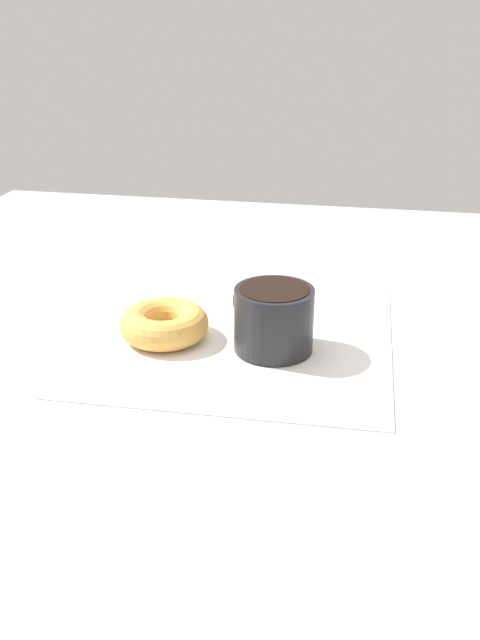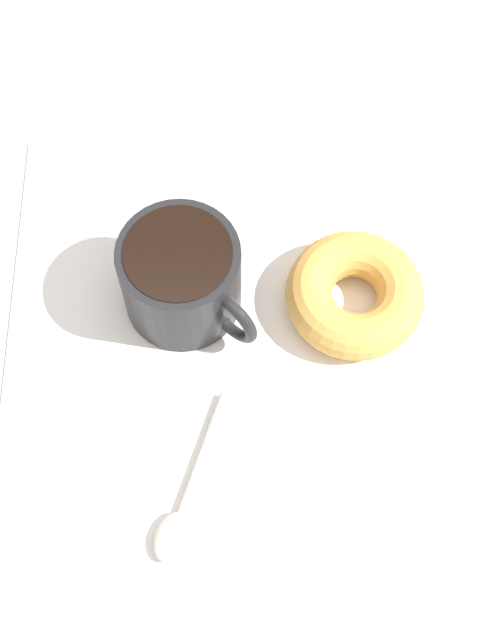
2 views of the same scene
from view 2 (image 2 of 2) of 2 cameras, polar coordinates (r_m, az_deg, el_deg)
The scene contains 5 objects.
ground_plane at distance 69.57cm, azimuth 0.65°, elevation -2.01°, with size 120.00×120.00×2.00cm, color #99A8B7.
napkin at distance 68.97cm, azimuth -0.00°, elevation -0.74°, with size 35.91×35.91×0.30cm, color white.
coffee_cup at distance 66.60cm, azimuth -3.72°, elevation 2.77°, with size 9.83×10.47×7.49cm.
donut at distance 68.69cm, azimuth 7.35°, elevation 1.62°, with size 10.69×10.69×3.61cm, color gold.
spoon at distance 64.20cm, azimuth -3.87°, elevation -12.24°, with size 12.73×5.46×0.90cm.
Camera 2 is at (26.45, -0.63, 63.34)cm, focal length 50.00 mm.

